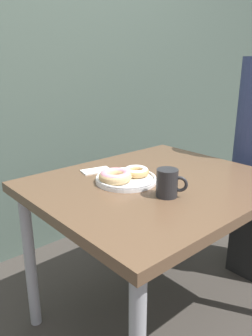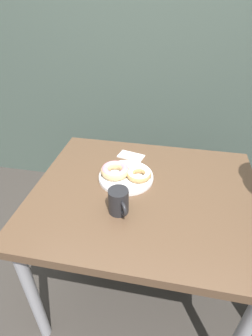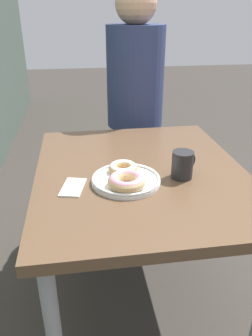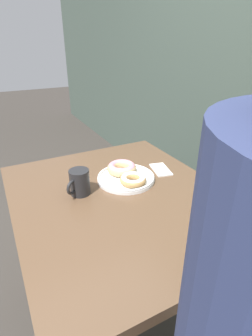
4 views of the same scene
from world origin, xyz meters
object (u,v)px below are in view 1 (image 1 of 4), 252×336
Objects in this scene: donut_plate at (124,176)px; coffee_mug at (168,183)px; napkin at (96,171)px; dining_table at (155,199)px.

donut_plate is 0.22m from coffee_mug.
coffee_mug is (0.02, -0.22, 0.03)m from donut_plate.
napkin is at bearing 91.16° from donut_plate.
dining_table is 9.20× the size of coffee_mug.
donut_plate is at bearing -88.84° from napkin.
dining_table is at bearing -67.45° from napkin.
donut_plate is 2.37× the size of coffee_mug.
coffee_mug is (-0.09, -0.14, 0.13)m from dining_table.
napkin is (-0.11, 0.27, 0.08)m from dining_table.
donut_plate is 1.75× the size of napkin.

